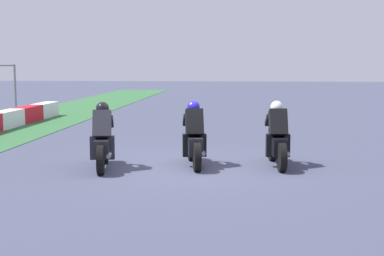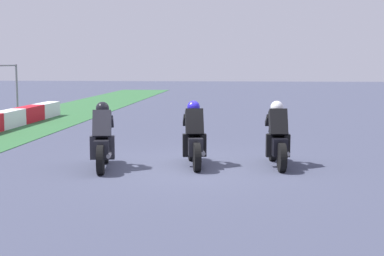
% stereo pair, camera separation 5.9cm
% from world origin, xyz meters
% --- Properties ---
extents(ground_plane, '(120.00, 120.00, 0.00)m').
position_xyz_m(ground_plane, '(0.00, 0.00, 0.00)').
color(ground_plane, '#3F445A').
extents(rider_lane_a, '(2.04, 0.56, 1.51)m').
position_xyz_m(rider_lane_a, '(0.27, -2.04, 0.62)').
color(rider_lane_a, black).
rests_on(rider_lane_a, ground_plane).
extents(rider_lane_b, '(2.03, 0.61, 1.51)m').
position_xyz_m(rider_lane_b, '(0.15, -0.12, 0.62)').
color(rider_lane_b, black).
rests_on(rider_lane_b, ground_plane).
extents(rider_lane_c, '(2.03, 0.61, 1.51)m').
position_xyz_m(rider_lane_c, '(-0.39, 1.90, 0.62)').
color(rider_lane_c, black).
rests_on(rider_lane_c, ground_plane).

